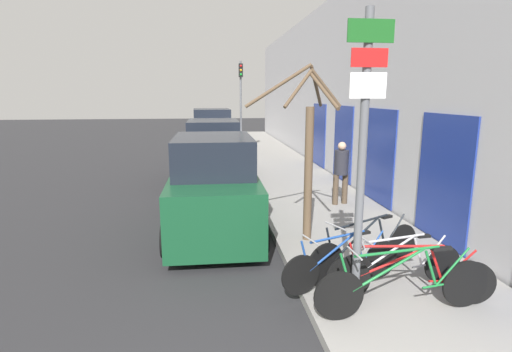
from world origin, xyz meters
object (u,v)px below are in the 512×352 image
at_px(bicycle_1, 410,277).
at_px(traffic_light, 241,95).
at_px(bicycle_4, 366,251).
at_px(parked_car_1, 214,154).
at_px(bicycle_3, 343,263).
at_px(bicycle_0, 404,285).
at_px(bicycle_2, 399,265).
at_px(parked_car_0, 214,189).
at_px(signpost, 363,153).
at_px(parked_car_2, 212,136).
at_px(street_tree, 308,153).
at_px(pedestrian_near, 341,168).

height_order(bicycle_1, traffic_light, traffic_light).
relative_size(bicycle_4, parked_car_1, 0.47).
bearing_deg(bicycle_3, bicycle_4, -72.26).
relative_size(bicycle_3, traffic_light, 0.45).
relative_size(bicycle_0, bicycle_2, 1.20).
bearing_deg(bicycle_1, parked_car_0, 47.57).
bearing_deg(bicycle_3, bicycle_0, -163.86).
xyz_separation_m(signpost, bicycle_3, (0.06, 0.68, -1.79)).
distance_m(bicycle_3, bicycle_4, 0.61).
bearing_deg(parked_car_2, parked_car_0, -92.02).
relative_size(street_tree, traffic_light, 0.77).
relative_size(bicycle_1, pedestrian_near, 1.36).
bearing_deg(street_tree, parked_car_2, 98.09).
bearing_deg(signpost, pedestrian_near, 73.46).
bearing_deg(bicycle_4, bicycle_1, 172.64).
height_order(bicycle_3, traffic_light, traffic_light).
bearing_deg(bicycle_2, signpost, 113.83).
bearing_deg(bicycle_0, parked_car_2, 5.47).
height_order(signpost, bicycle_4, signpost).
xyz_separation_m(bicycle_1, parked_car_0, (-2.66, 3.75, 0.47)).
bearing_deg(signpost, parked_car_1, 100.68).
bearing_deg(traffic_light, bicycle_3, -88.82).
bearing_deg(parked_car_0, bicycle_4, -49.32).
relative_size(bicycle_3, parked_car_1, 0.42).
relative_size(bicycle_1, street_tree, 0.66).
bearing_deg(parked_car_0, parked_car_2, 89.92).
height_order(bicycle_1, parked_car_0, parked_car_0).
bearing_deg(parked_car_1, traffic_light, 76.92).
xyz_separation_m(bicycle_2, parked_car_1, (-2.62, 8.71, 0.47)).
distance_m(parked_car_2, pedestrian_near, 10.05).
distance_m(bicycle_1, bicycle_3, 0.97).
distance_m(bicycle_0, parked_car_2, 15.10).
distance_m(bicycle_2, parked_car_1, 9.11).
height_order(pedestrian_near, street_tree, street_tree).
distance_m(signpost, bicycle_3, 1.91).
height_order(bicycle_4, parked_car_0, parked_car_0).
distance_m(bicycle_2, parked_car_2, 14.47).
bearing_deg(parked_car_1, signpost, -78.52).
height_order(signpost, street_tree, signpost).
distance_m(parked_car_0, street_tree, 2.35).
distance_m(parked_car_2, street_tree, 12.18).
bearing_deg(traffic_light, bicycle_0, -86.87).
bearing_deg(bicycle_3, parked_car_1, -4.27).
bearing_deg(street_tree, parked_car_0, 147.60).
bearing_deg(bicycle_0, bicycle_1, -42.10).
relative_size(signpost, street_tree, 1.13).
bearing_deg(parked_car_1, bicycle_2, -72.46).
bearing_deg(parked_car_0, bicycle_1, -54.12).
xyz_separation_m(signpost, parked_car_1, (-1.74, 9.22, -1.32)).
relative_size(bicycle_1, parked_car_1, 0.48).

